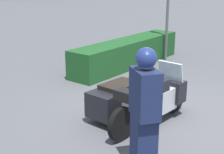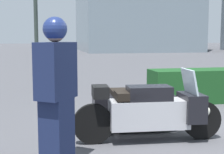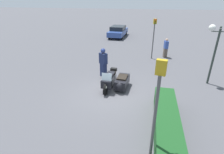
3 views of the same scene
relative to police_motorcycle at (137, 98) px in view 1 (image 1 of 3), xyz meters
name	(u,v)px [view 1 (image 1 of 3)]	position (x,y,z in m)	size (l,w,h in m)	color
ground_plane	(156,112)	(0.55, -0.14, -0.46)	(160.00, 160.00, 0.00)	#4C4C51
police_motorcycle	(137,98)	(0.00, 0.00, 0.00)	(2.40, 1.39, 1.15)	black
officer_rider	(145,109)	(-1.53, -1.16, 0.55)	(0.56, 0.60, 1.90)	#192347
hedge_bush_curbside	(128,53)	(3.29, 2.58, -0.04)	(4.64, 0.87, 0.83)	#19471E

